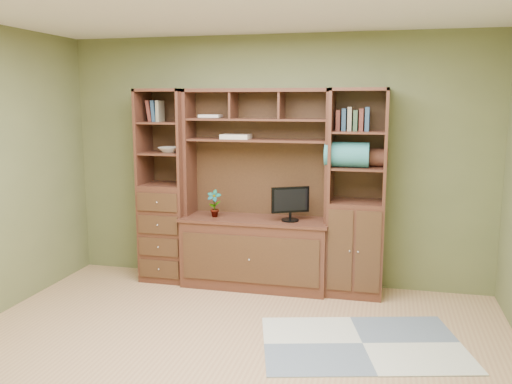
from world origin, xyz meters
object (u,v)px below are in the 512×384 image
(left_tower, at_px, (166,186))
(monitor, at_px, (290,198))
(right_tower, at_px, (357,194))
(center_hutch, at_px, (255,190))

(left_tower, relative_size, monitor, 4.27)
(left_tower, distance_m, right_tower, 2.02)
(right_tower, bearing_deg, monitor, -173.45)
(center_hutch, xyz_separation_m, left_tower, (-1.00, 0.04, 0.00))
(monitor, bearing_deg, right_tower, -21.81)
(monitor, bearing_deg, left_tower, 148.51)
(right_tower, bearing_deg, center_hutch, -177.77)
(center_hutch, relative_size, right_tower, 1.00)
(center_hutch, bearing_deg, right_tower, 2.23)
(center_hutch, relative_size, left_tower, 1.00)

